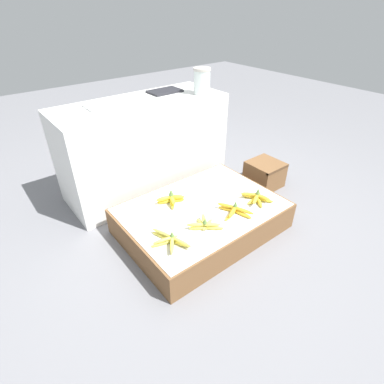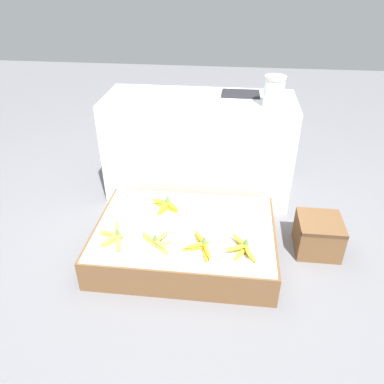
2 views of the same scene
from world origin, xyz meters
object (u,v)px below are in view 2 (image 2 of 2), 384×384
(banana_bunch_front_right, at_px, (242,248))
(banana_bunch_middle_midleft, at_px, (166,205))
(banana_bunch_front_left, at_px, (115,236))
(foam_tray_white, at_px, (162,93))
(wooden_crate, at_px, (318,235))
(banana_bunch_front_midright, at_px, (201,246))
(glass_jar, at_px, (274,92))
(banana_bunch_front_midleft, at_px, (157,241))

(banana_bunch_front_right, distance_m, banana_bunch_middle_midleft, 0.63)
(banana_bunch_front_left, bearing_deg, foam_tray_white, 82.88)
(banana_bunch_front_left, relative_size, foam_tray_white, 1.07)
(wooden_crate, distance_m, banana_bunch_front_midright, 0.82)
(wooden_crate, distance_m, foam_tray_white, 1.51)
(banana_bunch_front_midright, distance_m, banana_bunch_front_right, 0.24)
(glass_jar, bearing_deg, banana_bunch_front_left, -138.47)
(banana_bunch_front_left, distance_m, banana_bunch_front_midleft, 0.27)
(banana_bunch_front_midleft, bearing_deg, glass_jar, 51.75)
(wooden_crate, distance_m, banana_bunch_front_midleft, 1.06)
(banana_bunch_middle_midleft, relative_size, foam_tray_white, 0.77)
(banana_bunch_front_midleft, distance_m, glass_jar, 1.26)
(banana_bunch_front_right, bearing_deg, banana_bunch_front_left, 178.23)
(banana_bunch_front_midleft, height_order, banana_bunch_front_right, banana_bunch_front_right)
(banana_bunch_front_left, distance_m, banana_bunch_front_midright, 0.53)
(banana_bunch_front_midleft, bearing_deg, foam_tray_white, 97.54)
(wooden_crate, height_order, banana_bunch_front_left, banana_bunch_front_left)
(banana_bunch_front_left, relative_size, banana_bunch_front_midleft, 1.41)
(banana_bunch_front_midleft, distance_m, foam_tray_white, 1.19)
(banana_bunch_front_left, relative_size, banana_bunch_front_midright, 1.13)
(foam_tray_white, bearing_deg, banana_bunch_front_right, -58.64)
(wooden_crate, bearing_deg, banana_bunch_front_midright, -155.54)
(wooden_crate, height_order, banana_bunch_middle_midleft, banana_bunch_middle_midleft)
(banana_bunch_front_right, xyz_separation_m, banana_bunch_middle_midleft, (-0.51, 0.37, 0.01))
(wooden_crate, relative_size, foam_tray_white, 1.06)
(wooden_crate, distance_m, banana_bunch_front_right, 0.61)
(banana_bunch_middle_midleft, distance_m, foam_tray_white, 0.88)
(wooden_crate, relative_size, banana_bunch_front_right, 1.27)
(banana_bunch_front_right, height_order, banana_bunch_middle_midleft, banana_bunch_middle_midleft)
(banana_bunch_front_midleft, height_order, banana_bunch_front_midright, banana_bunch_front_midright)
(banana_bunch_front_midright, bearing_deg, banana_bunch_middle_midleft, 126.08)
(banana_bunch_front_midright, relative_size, banana_bunch_front_right, 1.13)
(banana_bunch_front_midright, relative_size, foam_tray_white, 0.95)
(banana_bunch_front_left, bearing_deg, banana_bunch_front_midleft, -4.13)
(banana_bunch_front_midright, bearing_deg, banana_bunch_front_left, 176.45)
(wooden_crate, relative_size, banana_bunch_front_midleft, 1.40)
(wooden_crate, xyz_separation_m, banana_bunch_middle_midleft, (-1.02, 0.04, 0.13))
(banana_bunch_front_midright, height_order, glass_jar, glass_jar)
(banana_bunch_front_right, bearing_deg, wooden_crate, 33.12)
(banana_bunch_front_left, relative_size, banana_bunch_middle_midleft, 1.39)
(banana_bunch_front_left, relative_size, banana_bunch_front_right, 1.28)
(banana_bunch_front_left, bearing_deg, glass_jar, 41.53)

